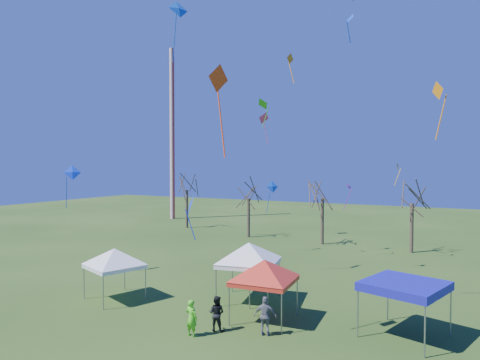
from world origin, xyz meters
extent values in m
plane|color=#254215|center=(0.00, 0.00, 0.00)|extent=(140.00, 140.00, 0.00)
cylinder|color=silver|center=(-28.00, 34.00, 12.50)|extent=(0.70, 0.70, 25.00)
cylinder|color=#3D2D21|center=(-20.85, 27.38, 2.39)|extent=(0.32, 0.32, 4.78)
cylinder|color=#3D2D21|center=(-10.77, 24.65, 2.14)|extent=(0.32, 0.32, 4.28)
cylinder|color=#3D2D21|center=(-2.37, 24.38, 2.32)|extent=(0.32, 0.32, 4.64)
cylinder|color=#3D2D21|center=(6.03, 24.04, 2.24)|extent=(0.32, 0.32, 4.49)
cylinder|color=gray|center=(-9.74, 0.68, 0.93)|extent=(0.06, 0.06, 1.86)
cylinder|color=gray|center=(-8.84, 3.14, 0.93)|extent=(0.06, 0.06, 1.86)
cylinder|color=gray|center=(-7.29, -0.21, 0.93)|extent=(0.06, 0.06, 1.86)
cylinder|color=gray|center=(-6.39, 2.24, 0.93)|extent=(0.06, 0.06, 1.86)
cube|color=white|center=(-8.07, 1.46, 1.98)|extent=(3.59, 3.59, 0.22)
pyramid|color=white|center=(-8.07, 1.46, 3.02)|extent=(3.72, 3.72, 0.93)
cylinder|color=gray|center=(-2.06, 3.06, 1.06)|extent=(0.06, 0.06, 2.12)
cylinder|color=gray|center=(-2.62, 5.98, 1.06)|extent=(0.06, 0.06, 2.12)
cylinder|color=gray|center=(0.86, 3.62, 1.06)|extent=(0.06, 0.06, 2.12)
cylinder|color=gray|center=(0.30, 6.54, 1.06)|extent=(0.06, 0.06, 2.12)
cube|color=white|center=(-0.88, 4.80, 2.25)|extent=(3.73, 3.73, 0.25)
pyramid|color=white|center=(-0.88, 4.80, 3.44)|extent=(4.43, 4.43, 1.06)
cylinder|color=gray|center=(-0.05, 0.95, 0.97)|extent=(0.06, 0.06, 1.93)
cylinder|color=gray|center=(-0.26, 3.65, 0.97)|extent=(0.06, 0.06, 1.93)
cylinder|color=gray|center=(2.64, 1.16, 0.97)|extent=(0.06, 0.06, 1.93)
cylinder|color=gray|center=(2.44, 3.86, 0.97)|extent=(0.06, 0.06, 1.93)
cube|color=red|center=(1.19, 2.41, 2.05)|extent=(3.11, 3.11, 0.23)
pyramid|color=red|center=(1.19, 2.41, 3.13)|extent=(4.09, 4.09, 0.97)
cylinder|color=gray|center=(5.88, 2.47, 1.09)|extent=(0.07, 0.07, 2.17)
cylinder|color=gray|center=(6.77, 5.38, 1.09)|extent=(0.07, 0.07, 2.17)
cylinder|color=gray|center=(8.79, 1.59, 1.09)|extent=(0.07, 0.07, 2.17)
cylinder|color=gray|center=(9.68, 4.50, 1.09)|extent=(0.07, 0.07, 2.17)
cube|color=#0F0E98|center=(7.78, 3.49, 2.30)|extent=(4.07, 4.07, 0.26)
cube|color=#0F0E98|center=(7.78, 3.49, 2.50)|extent=(4.07, 4.07, 0.13)
imported|color=slate|center=(2.03, 0.68, 0.91)|extent=(1.14, 0.70, 1.82)
imported|color=black|center=(-0.27, 0.11, 0.84)|extent=(0.90, 0.74, 1.68)
imported|color=#4FD622|center=(-0.97, -0.97, 0.85)|extent=(0.66, 0.47, 1.70)
cone|color=blue|center=(4.05, 8.19, 16.56)|extent=(0.78, 0.74, 0.59)
cube|color=blue|center=(3.95, 8.27, 15.77)|extent=(0.22, 0.26, 1.25)
cone|color=purple|center=(1.39, 19.69, 6.10)|extent=(0.51, 0.71, 0.57)
cube|color=purple|center=(1.35, 19.34, 5.01)|extent=(0.74, 0.13, 1.86)
cone|color=blue|center=(-14.74, 4.29, 7.42)|extent=(1.20, 1.33, 1.11)
cube|color=blue|center=(-14.99, 3.95, 5.98)|extent=(0.72, 0.54, 2.29)
cone|color=#FFAF0D|center=(5.30, 20.25, 7.82)|extent=(0.23, 0.72, 0.71)
cube|color=#FFAF0D|center=(5.29, 20.02, 6.95)|extent=(0.51, 0.06, 1.41)
cone|color=blue|center=(-6.66, 6.04, 18.19)|extent=(1.31, 1.57, 1.29)
cube|color=blue|center=(-6.80, 5.78, 16.30)|extent=(0.57, 0.34, 3.11)
cone|color=#2BA018|center=(-4.77, 15.32, 13.06)|extent=(1.41, 1.26, 0.97)
cube|color=#2BA018|center=(-4.48, 15.17, 11.90)|extent=(0.36, 0.64, 1.74)
cone|color=#FF460D|center=(0.82, -1.60, 11.60)|extent=(0.57, 1.24, 1.20)
cube|color=#FF460D|center=(0.87, -1.39, 9.78)|extent=(0.47, 0.14, 3.05)
cone|color=#1631EC|center=(-1.70, 0.03, 6.00)|extent=(0.85, 1.03, 0.97)
cube|color=#1631EC|center=(-1.83, 0.23, 4.98)|extent=(0.45, 0.32, 1.55)
cone|color=blue|center=(-5.18, 18.26, 6.00)|extent=(1.10, 1.16, 1.12)
cube|color=blue|center=(-5.44, 17.96, 4.66)|extent=(0.65, 0.58, 2.11)
cone|color=orange|center=(-0.58, 10.49, 15.23)|extent=(0.34, 0.80, 0.78)
cube|color=orange|center=(-0.53, 10.70, 14.29)|extent=(0.47, 0.15, 1.49)
cone|color=orange|center=(8.94, 5.89, 11.59)|extent=(0.75, 0.91, 0.93)
cube|color=orange|center=(9.09, 5.68, 10.26)|extent=(0.48, 0.36, 2.21)
cone|color=#D9306E|center=(-9.07, 24.85, 13.02)|extent=(1.29, 1.63, 1.28)
cube|color=#D9306E|center=(-8.94, 25.18, 11.42)|extent=(0.72, 0.32, 2.52)
camera|label=1|loc=(10.08, -17.26, 7.93)|focal=32.00mm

